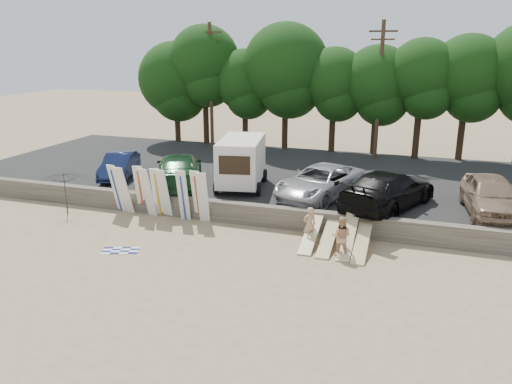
{
  "coord_description": "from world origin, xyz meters",
  "views": [
    {
      "loc": [
        4.81,
        -18.12,
        8.31
      ],
      "look_at": [
        -2.21,
        3.0,
        1.62
      ],
      "focal_mm": 35.0,
      "sensor_mm": 36.0,
      "label": 1
    }
  ],
  "objects_px": {
    "car_2": "(321,182)",
    "cooler": "(331,235)",
    "car_3": "(388,190)",
    "beachgoer_b": "(341,237)",
    "box_trailer": "(241,160)",
    "car_1": "(179,170)",
    "car_4": "(491,195)",
    "car_0": "(119,165)",
    "beachgoer_a": "(309,225)",
    "beach_umbrella": "(66,193)"
  },
  "relations": [
    {
      "from": "car_2",
      "to": "cooler",
      "type": "bearing_deg",
      "value": -50.71
    },
    {
      "from": "car_3",
      "to": "beachgoer_b",
      "type": "distance_m",
      "value": 5.07
    },
    {
      "from": "box_trailer",
      "to": "car_2",
      "type": "distance_m",
      "value": 4.53
    },
    {
      "from": "car_1",
      "to": "car_4",
      "type": "relative_size",
      "value": 1.15
    },
    {
      "from": "car_3",
      "to": "car_4",
      "type": "xyz_separation_m",
      "value": [
        4.52,
        0.5,
        -0.0
      ]
    },
    {
      "from": "car_0",
      "to": "car_3",
      "type": "bearing_deg",
      "value": -21.36
    },
    {
      "from": "beachgoer_a",
      "to": "beach_umbrella",
      "type": "distance_m",
      "value": 12.39
    },
    {
      "from": "box_trailer",
      "to": "car_0",
      "type": "bearing_deg",
      "value": 171.49
    },
    {
      "from": "car_3",
      "to": "car_4",
      "type": "distance_m",
      "value": 4.55
    },
    {
      "from": "car_3",
      "to": "cooler",
      "type": "distance_m",
      "value": 3.97
    },
    {
      "from": "beachgoer_b",
      "to": "car_4",
      "type": "bearing_deg",
      "value": -135.79
    },
    {
      "from": "cooler",
      "to": "car_3",
      "type": "bearing_deg",
      "value": 67.17
    },
    {
      "from": "car_4",
      "to": "cooler",
      "type": "relative_size",
      "value": 13.9
    },
    {
      "from": "car_4",
      "to": "cooler",
      "type": "height_order",
      "value": "car_4"
    },
    {
      "from": "car_3",
      "to": "beachgoer_b",
      "type": "relative_size",
      "value": 3.67
    },
    {
      "from": "beachgoer_a",
      "to": "beach_umbrella",
      "type": "height_order",
      "value": "beach_umbrella"
    },
    {
      "from": "car_3",
      "to": "car_1",
      "type": "bearing_deg",
      "value": 21.38
    },
    {
      "from": "beachgoer_a",
      "to": "beach_umbrella",
      "type": "bearing_deg",
      "value": -34.93
    },
    {
      "from": "cooler",
      "to": "car_4",
      "type": "bearing_deg",
      "value": 40.28
    },
    {
      "from": "car_0",
      "to": "beach_umbrella",
      "type": "distance_m",
      "value": 4.81
    },
    {
      "from": "beachgoer_a",
      "to": "car_4",
      "type": "bearing_deg",
      "value": 174.31
    },
    {
      "from": "beachgoer_b",
      "to": "cooler",
      "type": "distance_m",
      "value": 2.03
    },
    {
      "from": "car_3",
      "to": "cooler",
      "type": "relative_size",
      "value": 16.39
    },
    {
      "from": "car_2",
      "to": "beach_umbrella",
      "type": "xyz_separation_m",
      "value": [
        -11.96,
        -4.59,
        -0.42
      ]
    },
    {
      "from": "car_0",
      "to": "car_4",
      "type": "relative_size",
      "value": 0.82
    },
    {
      "from": "box_trailer",
      "to": "car_3",
      "type": "xyz_separation_m",
      "value": [
        7.83,
        -1.12,
        -0.61
      ]
    },
    {
      "from": "cooler",
      "to": "beach_umbrella",
      "type": "height_order",
      "value": "beach_umbrella"
    },
    {
      "from": "car_2",
      "to": "beachgoer_a",
      "type": "xyz_separation_m",
      "value": [
        0.43,
        -4.44,
        -0.7
      ]
    },
    {
      "from": "box_trailer",
      "to": "cooler",
      "type": "distance_m",
      "value": 7.33
    },
    {
      "from": "beachgoer_a",
      "to": "beachgoer_b",
      "type": "distance_m",
      "value": 1.83
    },
    {
      "from": "box_trailer",
      "to": "cooler",
      "type": "relative_size",
      "value": 11.95
    },
    {
      "from": "car_2",
      "to": "car_1",
      "type": "bearing_deg",
      "value": -157.26
    },
    {
      "from": "car_3",
      "to": "beachgoer_a",
      "type": "xyz_separation_m",
      "value": [
        -2.95,
        -3.8,
        -0.8
      ]
    },
    {
      "from": "car_3",
      "to": "car_4",
      "type": "height_order",
      "value": "car_3"
    },
    {
      "from": "car_3",
      "to": "cooler",
      "type": "xyz_separation_m",
      "value": [
        -2.13,
        -3.02,
        -1.44
      ]
    },
    {
      "from": "beachgoer_a",
      "to": "beachgoer_b",
      "type": "relative_size",
      "value": 0.95
    },
    {
      "from": "box_trailer",
      "to": "beachgoer_b",
      "type": "relative_size",
      "value": 2.68
    },
    {
      "from": "beachgoer_b",
      "to": "cooler",
      "type": "relative_size",
      "value": 4.46
    },
    {
      "from": "car_1",
      "to": "box_trailer",
      "type": "bearing_deg",
      "value": 168.22
    },
    {
      "from": "beachgoer_b",
      "to": "beach_umbrella",
      "type": "xyz_separation_m",
      "value": [
        -13.91,
        0.86,
        0.23
      ]
    },
    {
      "from": "car_0",
      "to": "beachgoer_b",
      "type": "distance_m",
      "value": 15.02
    },
    {
      "from": "cooler",
      "to": "beach_umbrella",
      "type": "xyz_separation_m",
      "value": [
        -13.2,
        -0.92,
        0.92
      ]
    },
    {
      "from": "car_2",
      "to": "beachgoer_b",
      "type": "bearing_deg",
      "value": -49.74
    },
    {
      "from": "car_0",
      "to": "beachgoer_b",
      "type": "height_order",
      "value": "car_0"
    },
    {
      "from": "box_trailer",
      "to": "beachgoer_b",
      "type": "distance_m",
      "value": 8.83
    },
    {
      "from": "box_trailer",
      "to": "car_4",
      "type": "height_order",
      "value": "box_trailer"
    },
    {
      "from": "car_1",
      "to": "car_2",
      "type": "distance_m",
      "value": 7.84
    },
    {
      "from": "beachgoer_b",
      "to": "car_2",
      "type": "bearing_deg",
      "value": -67.83
    },
    {
      "from": "car_0",
      "to": "beachgoer_a",
      "type": "bearing_deg",
      "value": -38.75
    },
    {
      "from": "car_2",
      "to": "car_4",
      "type": "bearing_deg",
      "value": 19.53
    }
  ]
}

